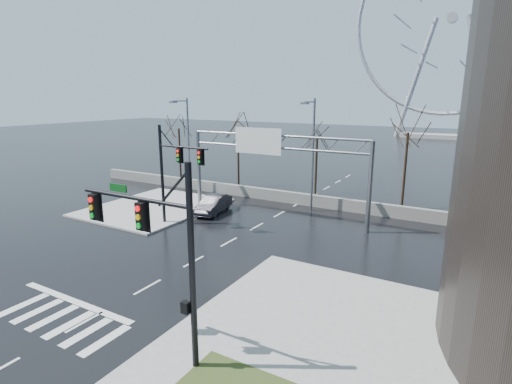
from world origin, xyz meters
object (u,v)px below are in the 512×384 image
Objects in this scene: signal_mast_near at (162,243)px; sign_gantry at (270,157)px; car at (213,204)px; ferris_wheel at (451,26)px; signal_mast_far at (172,166)px.

sign_gantry is (-5.52, 19.00, 0.31)m from signal_mast_near.
car is at bearing -163.36° from sign_gantry.
ferris_wheel is (-0.14, 99.04, 21.26)m from signal_mast_near.
car is at bearing 82.96° from signal_mast_far.
signal_mast_far is at bearing -107.17° from car.
car is (-10.45, 17.52, -4.09)m from signal_mast_near.
signal_mast_far is at bearing -97.20° from ferris_wheel.
car is (0.56, 4.52, -4.05)m from signal_mast_far.
car is (-10.31, -81.51, -25.35)m from ferris_wheel.
signal_mast_near reaches higher than car.
sign_gantry is 82.91m from ferris_wheel.
ferris_wheel is at bearing 90.08° from signal_mast_near.
sign_gantry is at bearing 47.53° from signal_mast_far.
signal_mast_near is at bearing -89.92° from ferris_wheel.
signal_mast_near reaches higher than sign_gantry.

